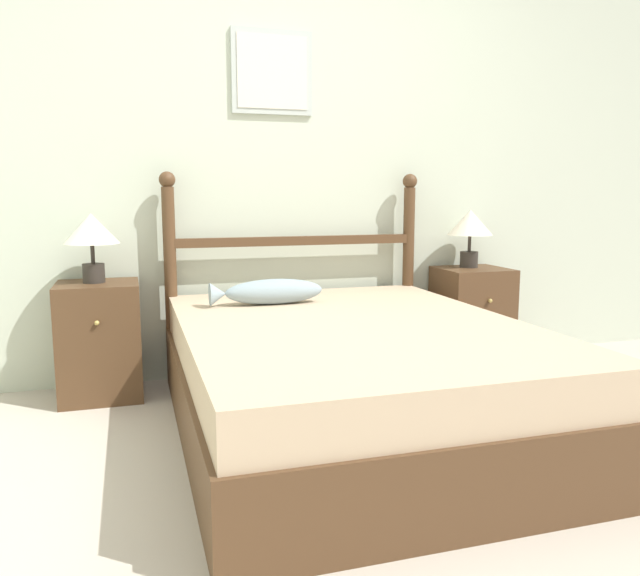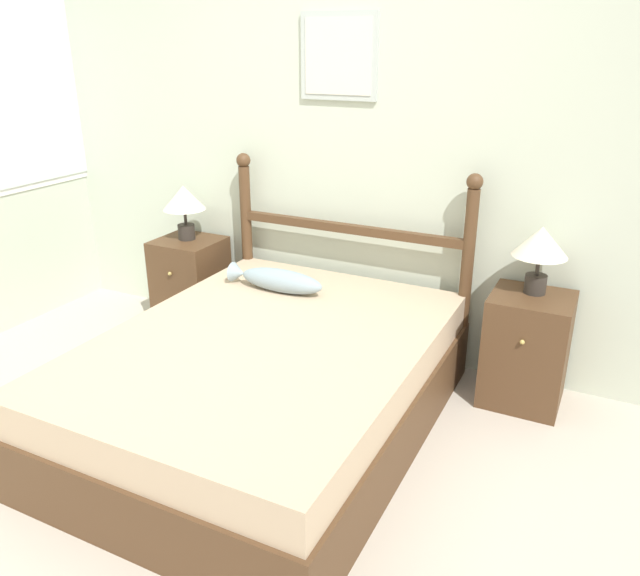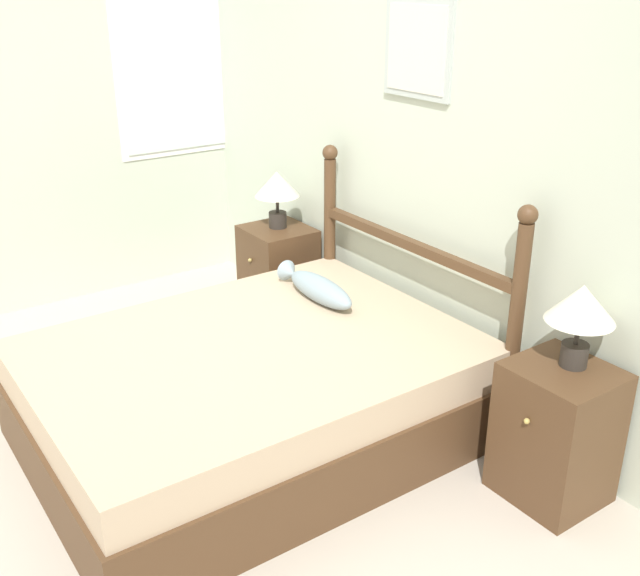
{
  "view_description": "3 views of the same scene",
  "coord_description": "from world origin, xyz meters",
  "px_view_note": "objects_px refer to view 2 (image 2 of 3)",
  "views": [
    {
      "loc": [
        -0.88,
        -1.81,
        1.03
      ],
      "look_at": [
        -0.01,
        1.03,
        0.59
      ],
      "focal_mm": 35.0,
      "sensor_mm": 36.0,
      "label": 1
    },
    {
      "loc": [
        1.42,
        -1.56,
        1.77
      ],
      "look_at": [
        0.11,
        1.07,
        0.61
      ],
      "focal_mm": 35.0,
      "sensor_mm": 36.0,
      "label": 2
    },
    {
      "loc": [
        2.65,
        -0.79,
        2.04
      ],
      "look_at": [
        -0.04,
        1.1,
        0.64
      ],
      "focal_mm": 42.0,
      "sensor_mm": 36.0,
      "label": 3
    }
  ],
  "objects_px": {
    "table_lamp_right": "(541,246)",
    "bed": "(267,384)",
    "nightstand_left": "(191,283)",
    "fish_pillow": "(277,280)",
    "nightstand_right": "(526,349)",
    "table_lamp_left": "(184,201)"
  },
  "relations": [
    {
      "from": "nightstand_right",
      "to": "fish_pillow",
      "type": "distance_m",
      "value": 1.37
    },
    {
      "from": "table_lamp_right",
      "to": "fish_pillow",
      "type": "bearing_deg",
      "value": -166.2
    },
    {
      "from": "table_lamp_left",
      "to": "fish_pillow",
      "type": "bearing_deg",
      "value": -19.03
    },
    {
      "from": "nightstand_left",
      "to": "fish_pillow",
      "type": "relative_size",
      "value": 1.04
    },
    {
      "from": "nightstand_right",
      "to": "table_lamp_right",
      "type": "relative_size",
      "value": 1.71
    },
    {
      "from": "nightstand_right",
      "to": "bed",
      "type": "bearing_deg",
      "value": -142.75
    },
    {
      "from": "nightstand_left",
      "to": "table_lamp_right",
      "type": "bearing_deg",
      "value": 1.28
    },
    {
      "from": "nightstand_right",
      "to": "table_lamp_left",
      "type": "xyz_separation_m",
      "value": [
        -2.15,
        0.01,
        0.55
      ]
    },
    {
      "from": "bed",
      "to": "fish_pillow",
      "type": "xyz_separation_m",
      "value": [
        -0.25,
        0.54,
        0.31
      ]
    },
    {
      "from": "table_lamp_right",
      "to": "fish_pillow",
      "type": "xyz_separation_m",
      "value": [
        -1.31,
        -0.32,
        -0.29
      ]
    },
    {
      "from": "nightstand_left",
      "to": "table_lamp_right",
      "type": "height_order",
      "value": "table_lamp_right"
    },
    {
      "from": "nightstand_left",
      "to": "nightstand_right",
      "type": "distance_m",
      "value": 2.14
    },
    {
      "from": "table_lamp_right",
      "to": "table_lamp_left",
      "type": "bearing_deg",
      "value": -179.05
    },
    {
      "from": "table_lamp_left",
      "to": "table_lamp_right",
      "type": "bearing_deg",
      "value": 0.95
    },
    {
      "from": "bed",
      "to": "nightstand_right",
      "type": "xyz_separation_m",
      "value": [
        1.07,
        0.81,
        0.06
      ]
    },
    {
      "from": "bed",
      "to": "nightstand_right",
      "type": "bearing_deg",
      "value": 37.25
    },
    {
      "from": "table_lamp_right",
      "to": "bed",
      "type": "bearing_deg",
      "value": -141.08
    },
    {
      "from": "bed",
      "to": "nightstand_left",
      "type": "height_order",
      "value": "nightstand_left"
    },
    {
      "from": "bed",
      "to": "nightstand_left",
      "type": "relative_size",
      "value": 3.28
    },
    {
      "from": "fish_pillow",
      "to": "nightstand_left",
      "type": "bearing_deg",
      "value": 161.45
    },
    {
      "from": "bed",
      "to": "table_lamp_left",
      "type": "xyz_separation_m",
      "value": [
        -1.08,
        0.83,
        0.6
      ]
    },
    {
      "from": "fish_pillow",
      "to": "table_lamp_right",
      "type": "bearing_deg",
      "value": 13.8
    }
  ]
}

